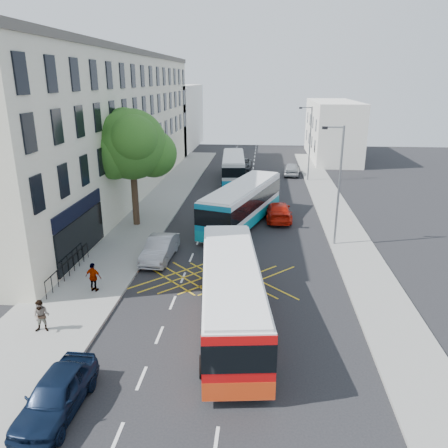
% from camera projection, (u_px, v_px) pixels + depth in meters
% --- Properties ---
extents(ground, '(120.00, 120.00, 0.00)m').
position_uv_depth(ground, '(230.00, 339.00, 19.39)').
color(ground, black).
rests_on(ground, ground).
extents(pavement_left, '(5.00, 70.00, 0.15)m').
position_uv_depth(pavement_left, '(137.00, 225.00, 34.26)').
color(pavement_left, gray).
rests_on(pavement_left, ground).
extents(pavement_right, '(3.00, 70.00, 0.15)m').
position_uv_depth(pavement_right, '(344.00, 231.00, 32.90)').
color(pavement_right, gray).
rests_on(pavement_right, ground).
extents(terrace_main, '(8.30, 45.00, 13.50)m').
position_uv_depth(terrace_main, '(104.00, 125.00, 41.57)').
color(terrace_main, beige).
rests_on(terrace_main, ground).
extents(terrace_far, '(8.00, 20.00, 10.00)m').
position_uv_depth(terrace_far, '(170.00, 117.00, 70.95)').
color(terrace_far, silver).
rests_on(terrace_far, ground).
extents(building_right, '(6.00, 18.00, 8.00)m').
position_uv_depth(building_right, '(332.00, 130.00, 62.53)').
color(building_right, silver).
rests_on(building_right, ground).
extents(street_tree, '(6.30, 5.70, 8.80)m').
position_uv_depth(street_tree, '(131.00, 145.00, 32.26)').
color(street_tree, '#382619').
rests_on(street_tree, pavement_left).
extents(lamp_near, '(1.45, 0.15, 8.00)m').
position_uv_depth(lamp_near, '(338.00, 180.00, 28.74)').
color(lamp_near, slate).
rests_on(lamp_near, pavement_right).
extents(lamp_far, '(1.45, 0.15, 8.00)m').
position_uv_depth(lamp_far, '(309.00, 140.00, 47.63)').
color(lamp_far, slate).
rests_on(lamp_far, pavement_right).
extents(railings, '(0.08, 5.60, 1.14)m').
position_uv_depth(railings, '(69.00, 267.00, 24.99)').
color(railings, black).
rests_on(railings, pavement_left).
extents(bus_near, '(3.89, 11.29, 3.11)m').
position_uv_depth(bus_near, '(231.00, 294.00, 19.91)').
color(bus_near, silver).
rests_on(bus_near, ground).
extents(bus_mid, '(6.04, 11.75, 3.23)m').
position_uv_depth(bus_mid, '(242.00, 204.00, 33.99)').
color(bus_mid, silver).
rests_on(bus_mid, ground).
extents(bus_far, '(3.09, 10.39, 2.88)m').
position_uv_depth(bus_far, '(233.00, 167.00, 49.15)').
color(bus_far, silver).
rests_on(bus_far, ground).
extents(motorbike, '(0.83, 2.37, 2.11)m').
position_uv_depth(motorbike, '(222.00, 357.00, 16.48)').
color(motorbike, black).
rests_on(motorbike, ground).
extents(parked_car_blue, '(1.80, 4.21, 1.42)m').
position_uv_depth(parked_car_blue, '(56.00, 394.00, 14.93)').
color(parked_car_blue, black).
rests_on(parked_car_blue, ground).
extents(parked_car_silver, '(1.76, 4.49, 1.45)m').
position_uv_depth(parked_car_silver, '(160.00, 249.00, 27.69)').
color(parked_car_silver, '#999BA1').
rests_on(parked_car_silver, ground).
extents(red_hatchback, '(2.24, 5.07, 1.45)m').
position_uv_depth(red_hatchback, '(278.00, 211.00, 35.54)').
color(red_hatchback, red).
rests_on(red_hatchback, ground).
extents(distant_car_grey, '(2.32, 4.91, 1.35)m').
position_uv_depth(distant_car_grey, '(242.00, 164.00, 55.26)').
color(distant_car_grey, '#3B3E42').
rests_on(distant_car_grey, ground).
extents(distant_car_silver, '(2.17, 4.56, 1.50)m').
position_uv_depth(distant_car_silver, '(292.00, 169.00, 51.96)').
color(distant_car_silver, '#9B9EA2').
rests_on(distant_car_silver, ground).
extents(pedestrian_near, '(0.81, 0.67, 1.53)m').
position_uv_depth(pedestrian_near, '(42.00, 316.00, 19.46)').
color(pedestrian_near, gray).
rests_on(pedestrian_near, pavement_left).
extents(pedestrian_far, '(1.00, 0.59, 1.61)m').
position_uv_depth(pedestrian_far, '(94.00, 277.00, 23.17)').
color(pedestrian_far, gray).
rests_on(pedestrian_far, pavement_left).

